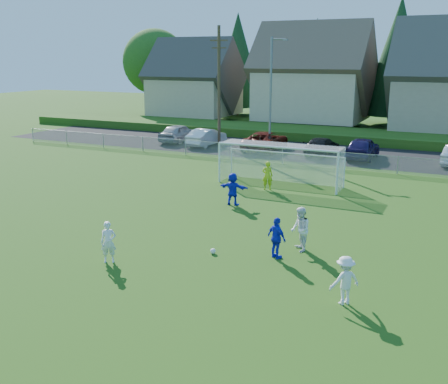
{
  "coord_description": "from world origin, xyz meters",
  "views": [
    {
      "loc": [
        10.16,
        -13.37,
        7.57
      ],
      "look_at": [
        0.0,
        8.0,
        1.4
      ],
      "focal_mm": 42.0,
      "sensor_mm": 36.0,
      "label": 1
    }
  ],
  "objects_px": {
    "car_a": "(179,133)",
    "soccer_goal": "(281,158)",
    "player_blue_b": "(233,189)",
    "car_c": "(265,141)",
    "car_b": "(207,137)",
    "soccer_ball": "(213,251)",
    "player_blue_a": "(277,238)",
    "goalkeeper": "(267,176)",
    "car_d": "(321,146)",
    "player_white_a": "(108,242)",
    "player_white_b": "(300,229)",
    "player_white_c": "(345,280)",
    "car_e": "(363,148)"
  },
  "relations": [
    {
      "from": "car_a",
      "to": "soccer_goal",
      "type": "height_order",
      "value": "soccer_goal"
    },
    {
      "from": "player_blue_b",
      "to": "car_a",
      "type": "height_order",
      "value": "player_blue_b"
    },
    {
      "from": "car_c",
      "to": "car_b",
      "type": "bearing_deg",
      "value": -0.99
    },
    {
      "from": "soccer_ball",
      "to": "player_blue_a",
      "type": "xyz_separation_m",
      "value": [
        2.4,
        0.66,
        0.7
      ]
    },
    {
      "from": "goalkeeper",
      "to": "player_blue_a",
      "type": "bearing_deg",
      "value": 90.26
    },
    {
      "from": "car_c",
      "to": "car_d",
      "type": "distance_m",
      "value": 4.72
    },
    {
      "from": "player_white_a",
      "to": "goalkeeper",
      "type": "height_order",
      "value": "goalkeeper"
    },
    {
      "from": "player_blue_b",
      "to": "car_c",
      "type": "bearing_deg",
      "value": -74.97
    },
    {
      "from": "soccer_goal",
      "to": "car_a",
      "type": "bearing_deg",
      "value": 140.47
    },
    {
      "from": "player_blue_b",
      "to": "car_a",
      "type": "distance_m",
      "value": 21.18
    },
    {
      "from": "soccer_ball",
      "to": "player_white_b",
      "type": "height_order",
      "value": "player_white_b"
    },
    {
      "from": "soccer_ball",
      "to": "player_white_c",
      "type": "bearing_deg",
      "value": -20.08
    },
    {
      "from": "player_white_b",
      "to": "player_white_c",
      "type": "height_order",
      "value": "player_white_b"
    },
    {
      "from": "player_white_b",
      "to": "car_c",
      "type": "distance_m",
      "value": 23.07
    },
    {
      "from": "player_white_a",
      "to": "soccer_goal",
      "type": "relative_size",
      "value": 0.21
    },
    {
      "from": "player_white_c",
      "to": "goalkeeper",
      "type": "distance_m",
      "value": 14.55
    },
    {
      "from": "player_white_a",
      "to": "car_a",
      "type": "xyz_separation_m",
      "value": [
        -12.05,
        25.92,
        0.02
      ]
    },
    {
      "from": "soccer_ball",
      "to": "car_e",
      "type": "xyz_separation_m",
      "value": [
        1.37,
        22.54,
        0.71
      ]
    },
    {
      "from": "goalkeeper",
      "to": "soccer_goal",
      "type": "xyz_separation_m",
      "value": [
        0.27,
        1.63,
        0.78
      ]
    },
    {
      "from": "player_white_b",
      "to": "player_blue_b",
      "type": "distance_m",
      "value": 7.18
    },
    {
      "from": "soccer_ball",
      "to": "car_d",
      "type": "distance_m",
      "value": 22.9
    },
    {
      "from": "player_white_b",
      "to": "player_white_c",
      "type": "xyz_separation_m",
      "value": [
        2.66,
        -3.86,
        -0.11
      ]
    },
    {
      "from": "goalkeeper",
      "to": "soccer_ball",
      "type": "bearing_deg",
      "value": 76.82
    },
    {
      "from": "player_blue_b",
      "to": "goalkeeper",
      "type": "distance_m",
      "value": 3.78
    },
    {
      "from": "car_d",
      "to": "goalkeeper",
      "type": "bearing_deg",
      "value": 91.93
    },
    {
      "from": "soccer_ball",
      "to": "goalkeeper",
      "type": "relative_size",
      "value": 0.13
    },
    {
      "from": "player_white_b",
      "to": "goalkeeper",
      "type": "distance_m",
      "value": 9.88
    },
    {
      "from": "player_white_a",
      "to": "car_d",
      "type": "height_order",
      "value": "player_white_a"
    },
    {
      "from": "player_white_b",
      "to": "goalkeeper",
      "type": "relative_size",
      "value": 1.06
    },
    {
      "from": "player_blue_a",
      "to": "player_white_c",
      "type": "bearing_deg",
      "value": 168.31
    },
    {
      "from": "player_white_b",
      "to": "car_b",
      "type": "bearing_deg",
      "value": -176.79
    },
    {
      "from": "soccer_goal",
      "to": "player_blue_a",
      "type": "bearing_deg",
      "value": -71.4
    },
    {
      "from": "player_blue_b",
      "to": "goalkeeper",
      "type": "xyz_separation_m",
      "value": [
        0.5,
        3.74,
        -0.01
      ]
    },
    {
      "from": "car_e",
      "to": "soccer_goal",
      "type": "xyz_separation_m",
      "value": [
        -2.83,
        -10.42,
        0.81
      ]
    },
    {
      "from": "player_white_c",
      "to": "car_a",
      "type": "bearing_deg",
      "value": -95.25
    },
    {
      "from": "player_blue_a",
      "to": "soccer_goal",
      "type": "distance_m",
      "value": 12.12
    },
    {
      "from": "car_d",
      "to": "player_blue_a",
      "type": "bearing_deg",
      "value": 102.17
    },
    {
      "from": "car_c",
      "to": "car_a",
      "type": "bearing_deg",
      "value": -5.86
    },
    {
      "from": "player_white_a",
      "to": "car_d",
      "type": "xyz_separation_m",
      "value": [
        1.3,
        25.26,
        -0.12
      ]
    },
    {
      "from": "player_white_b",
      "to": "car_b",
      "type": "relative_size",
      "value": 0.4
    },
    {
      "from": "player_white_a",
      "to": "player_white_c",
      "type": "relative_size",
      "value": 1.01
    },
    {
      "from": "car_d",
      "to": "soccer_goal",
      "type": "relative_size",
      "value": 0.63
    },
    {
      "from": "player_blue_b",
      "to": "car_d",
      "type": "xyz_separation_m",
      "value": [
        0.36,
        16.07,
        -0.18
      ]
    },
    {
      "from": "goalkeeper",
      "to": "car_a",
      "type": "bearing_deg",
      "value": -66.38
    },
    {
      "from": "player_blue_b",
      "to": "car_c",
      "type": "relative_size",
      "value": 0.3
    },
    {
      "from": "car_b",
      "to": "soccer_goal",
      "type": "relative_size",
      "value": 0.6
    },
    {
      "from": "player_white_a",
      "to": "player_white_b",
      "type": "height_order",
      "value": "player_white_b"
    },
    {
      "from": "car_e",
      "to": "soccer_ball",
      "type": "bearing_deg",
      "value": 87.63
    },
    {
      "from": "car_b",
      "to": "car_a",
      "type": "bearing_deg",
      "value": -8.2
    },
    {
      "from": "soccer_ball",
      "to": "soccer_goal",
      "type": "distance_m",
      "value": 12.3
    }
  ]
}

